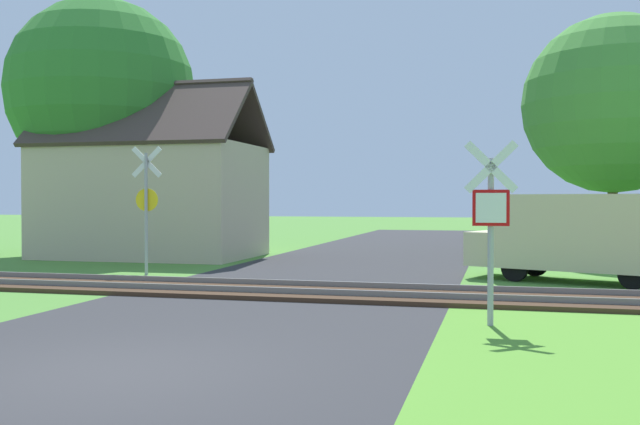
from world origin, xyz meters
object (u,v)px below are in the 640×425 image
at_px(tree_right, 613,104).
at_px(mail_truck, 574,233).
at_px(house, 152,196).
at_px(stop_sign_near, 491,219).
at_px(tree_left, 102,92).
at_px(crossing_sign_far, 146,201).

relative_size(tree_right, mail_truck, 1.66).
relative_size(house, tree_right, 0.90).
height_order(house, mail_truck, house).
xyz_separation_m(stop_sign_near, tree_left, (-14.80, 12.54, 4.49)).
relative_size(tree_right, tree_left, 0.88).
relative_size(house, tree_left, 0.80).
height_order(crossing_sign_far, mail_truck, crossing_sign_far).
distance_m(tree_right, mail_truck, 9.25).
bearing_deg(stop_sign_near, crossing_sign_far, -34.90).
distance_m(stop_sign_near, mail_truck, 7.37).
bearing_deg(house, stop_sign_near, -44.00).
bearing_deg(crossing_sign_far, tree_right, 27.25).
xyz_separation_m(stop_sign_near, house, (-12.30, 11.83, 0.46)).
height_order(crossing_sign_far, house, house).
height_order(crossing_sign_far, tree_left, tree_left).
xyz_separation_m(house, tree_left, (-2.50, 0.71, 4.03)).
xyz_separation_m(tree_left, mail_truck, (16.78, -5.46, -5.03)).
bearing_deg(stop_sign_near, mail_truck, -108.31).
distance_m(tree_left, mail_truck, 18.34).
bearing_deg(tree_left, stop_sign_near, -40.29).
bearing_deg(stop_sign_near, house, -46.57).
relative_size(house, mail_truck, 1.50).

